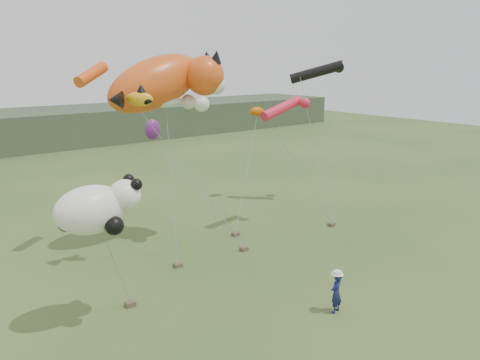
{
  "coord_description": "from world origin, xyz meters",
  "views": [
    {
      "loc": [
        -13.7,
        -12.36,
        9.41
      ],
      "look_at": [
        -1.43,
        3.0,
        4.47
      ],
      "focal_mm": 35.0,
      "sensor_mm": 36.0,
      "label": 1
    }
  ],
  "objects": [
    {
      "name": "cat_kite",
      "position": [
        -1.66,
        8.61,
        8.46
      ],
      "size": [
        7.16,
        3.82,
        4.03
      ],
      "color": "#D64E14",
      "rests_on": "ground"
    },
    {
      "name": "ground",
      "position": [
        0.0,
        0.0,
        0.0
      ],
      "size": [
        120.0,
        120.0,
        0.0
      ],
      "primitive_type": "plane",
      "color": "#385123",
      "rests_on": "ground"
    },
    {
      "name": "misc_kites",
      "position": [
        2.35,
        12.77,
        5.7
      ],
      "size": [
        8.64,
        1.57,
        1.64
      ],
      "color": "#D04B01",
      "rests_on": "ground"
    },
    {
      "name": "tube_kites",
      "position": [
        8.11,
        8.1,
        8.14
      ],
      "size": [
        8.71,
        4.58,
        3.29
      ],
      "color": "black",
      "rests_on": "ground"
    },
    {
      "name": "fish_kite",
      "position": [
        -4.53,
        6.75,
        7.88
      ],
      "size": [
        2.13,
        1.41,
        1.02
      ],
      "color": "orange",
      "rests_on": "ground"
    },
    {
      "name": "festival_attendant",
      "position": [
        -0.58,
        -1.88,
        0.81
      ],
      "size": [
        0.66,
        0.51,
        1.63
      ],
      "primitive_type": "imported",
      "rotation": [
        0.0,
        0.0,
        3.36
      ],
      "color": "#141C4D",
      "rests_on": "ground"
    },
    {
      "name": "panda_kite",
      "position": [
        -7.85,
        3.02,
        4.46
      ],
      "size": [
        3.05,
        1.97,
        1.9
      ],
      "color": "white",
      "rests_on": "ground"
    },
    {
      "name": "sandbag_anchors",
      "position": [
        -0.19,
        5.17,
        0.1
      ],
      "size": [
        13.9,
        3.84,
        0.2
      ],
      "color": "brown",
      "rests_on": "ground"
    }
  ]
}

